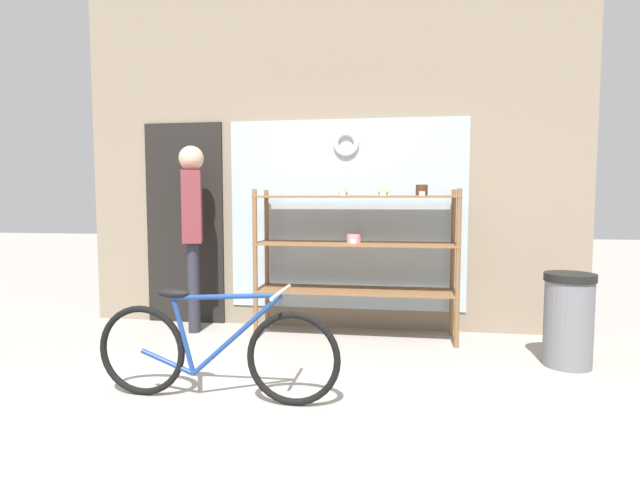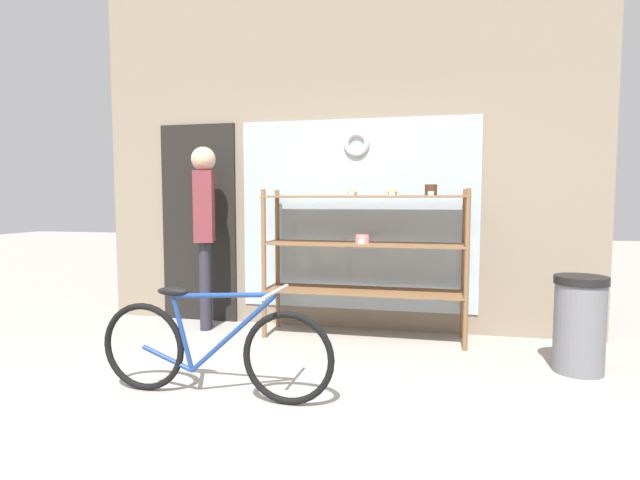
{
  "view_description": "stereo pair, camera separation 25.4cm",
  "coord_description": "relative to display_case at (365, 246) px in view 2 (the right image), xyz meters",
  "views": [
    {
      "loc": [
        0.7,
        -2.62,
        1.3
      ],
      "look_at": [
        0.16,
        0.9,
        1.02
      ],
      "focal_mm": 28.0,
      "sensor_mm": 36.0,
      "label": 1
    },
    {
      "loc": [
        0.95,
        -2.57,
        1.3
      ],
      "look_at": [
        0.16,
        0.9,
        1.02
      ],
      "focal_mm": 28.0,
      "sensor_mm": 36.0,
      "label": 2
    }
  ],
  "objects": [
    {
      "name": "ground_plane",
      "position": [
        -0.34,
        -2.04,
        -0.87
      ],
      "size": [
        30.0,
        30.0,
        0.0
      ],
      "primitive_type": "plane",
      "color": "gray"
    },
    {
      "name": "storefront_facade",
      "position": [
        -0.37,
        0.37,
        1.01
      ],
      "size": [
        5.06,
        0.13,
        3.89
      ],
      "color": "gray",
      "rests_on": "ground_plane"
    },
    {
      "name": "display_case",
      "position": [
        0.0,
        0.0,
        0.0
      ],
      "size": [
        1.87,
        0.46,
        1.44
      ],
      "color": "brown",
      "rests_on": "ground_plane"
    },
    {
      "name": "bicycle",
      "position": [
        -0.79,
        -1.65,
        -0.54
      ],
      "size": [
        1.64,
        0.46,
        0.74
      ],
      "rotation": [
        0.0,
        0.0,
        -0.02
      ],
      "color": "black",
      "rests_on": "ground_plane"
    },
    {
      "name": "pedestrian",
      "position": [
        -1.61,
        -0.02,
        0.22
      ],
      "size": [
        0.27,
        0.36,
        1.83
      ],
      "rotation": [
        0.0,
        0.0,
        1.9
      ],
      "color": "#282833",
      "rests_on": "ground_plane"
    },
    {
      "name": "trash_bin",
      "position": [
        1.71,
        -0.58,
        -0.48
      ],
      "size": [
        0.38,
        0.38,
        0.73
      ],
      "color": "slate",
      "rests_on": "ground_plane"
    }
  ]
}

